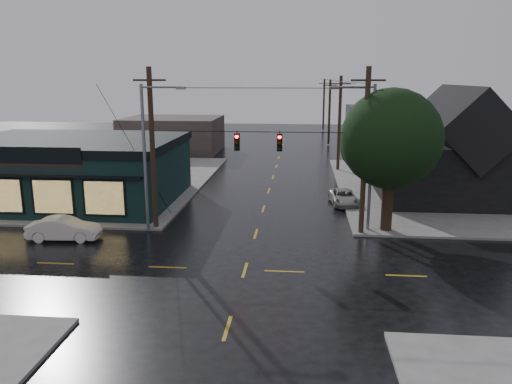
# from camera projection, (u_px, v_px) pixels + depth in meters

# --- Properties ---
(ground_plane) EXTENTS (160.00, 160.00, 0.00)m
(ground_plane) POSITION_uv_depth(u_px,v_px,m) (245.00, 270.00, 25.24)
(ground_plane) COLOR black
(sidewalk_nw) EXTENTS (28.00, 28.00, 0.15)m
(sidewalk_nw) POSITION_uv_depth(u_px,v_px,m) (56.00, 181.00, 46.42)
(sidewalk_nw) COLOR slate
(sidewalk_nw) RESTS_ON ground
(sidewalk_ne) EXTENTS (28.00, 28.00, 0.15)m
(sidewalk_ne) POSITION_uv_depth(u_px,v_px,m) (502.00, 190.00, 42.83)
(sidewalk_ne) COLOR slate
(sidewalk_ne) RESTS_ON ground
(pizza_shop) EXTENTS (16.30, 12.34, 4.90)m
(pizza_shop) POSITION_uv_depth(u_px,v_px,m) (71.00, 169.00, 38.57)
(pizza_shop) COLOR black
(pizza_shop) RESTS_ON ground
(ne_building) EXTENTS (12.60, 11.60, 8.75)m
(ne_building) POSITION_uv_depth(u_px,v_px,m) (458.00, 143.00, 39.37)
(ne_building) COLOR black
(ne_building) RESTS_ON ground
(corner_tree) EXTENTS (6.14, 6.14, 8.81)m
(corner_tree) POSITION_uv_depth(u_px,v_px,m) (391.00, 139.00, 30.16)
(corner_tree) COLOR black
(corner_tree) RESTS_ON ground
(utility_pole_nw) EXTENTS (2.00, 0.32, 10.15)m
(utility_pole_nw) POSITION_uv_depth(u_px,v_px,m) (156.00, 229.00, 32.13)
(utility_pole_nw) COLOR black
(utility_pole_nw) RESTS_ON ground
(utility_pole_ne) EXTENTS (2.00, 0.32, 10.15)m
(utility_pole_ne) POSITION_uv_depth(u_px,v_px,m) (361.00, 234.00, 30.96)
(utility_pole_ne) COLOR black
(utility_pole_ne) RESTS_ON ground
(utility_pole_far_a) EXTENTS (2.00, 0.32, 9.65)m
(utility_pole_far_a) POSITION_uv_depth(u_px,v_px,m) (338.00, 171.00, 51.82)
(utility_pole_far_a) COLOR black
(utility_pole_far_a) RESTS_ON ground
(utility_pole_far_b) EXTENTS (2.00, 0.32, 9.15)m
(utility_pole_far_b) POSITION_uv_depth(u_px,v_px,m) (328.00, 145.00, 71.21)
(utility_pole_far_b) COLOR black
(utility_pole_far_b) RESTS_ON ground
(utility_pole_far_c) EXTENTS (2.00, 0.32, 9.15)m
(utility_pole_far_c) POSITION_uv_depth(u_px,v_px,m) (323.00, 130.00, 90.61)
(utility_pole_far_c) COLOR black
(utility_pole_far_c) RESTS_ON ground
(span_signal_assembly) EXTENTS (13.00, 0.48, 1.23)m
(span_signal_assembly) POSITION_uv_depth(u_px,v_px,m) (258.00, 142.00, 30.25)
(span_signal_assembly) COLOR black
(span_signal_assembly) RESTS_ON ground
(streetlight_nw) EXTENTS (5.40, 0.30, 9.15)m
(streetlight_nw) POSITION_uv_depth(u_px,v_px,m) (148.00, 232.00, 31.48)
(streetlight_nw) COLOR slate
(streetlight_nw) RESTS_ON ground
(streetlight_ne) EXTENTS (5.40, 0.30, 9.15)m
(streetlight_ne) POSITION_uv_depth(u_px,v_px,m) (367.00, 231.00, 31.60)
(streetlight_ne) COLOR slate
(streetlight_ne) RESTS_ON ground
(bg_building_west) EXTENTS (12.00, 10.00, 4.40)m
(bg_building_west) POSITION_uv_depth(u_px,v_px,m) (173.00, 134.00, 64.80)
(bg_building_west) COLOR #3C322C
(bg_building_west) RESTS_ON ground
(bg_building_east) EXTENTS (14.00, 12.00, 5.60)m
(bg_building_east) POSITION_uv_depth(u_px,v_px,m) (401.00, 128.00, 66.82)
(bg_building_east) COLOR black
(bg_building_east) RESTS_ON ground
(sedan_cream) EXTENTS (4.32, 1.80, 1.39)m
(sedan_cream) POSITION_uv_depth(u_px,v_px,m) (64.00, 229.00, 29.77)
(sedan_cream) COLOR silver
(sedan_cream) RESTS_ON ground
(suv_silver) EXTENTS (2.29, 4.25, 1.13)m
(suv_silver) POSITION_uv_depth(u_px,v_px,m) (344.00, 197.00, 38.03)
(suv_silver) COLOR #9A9A8E
(suv_silver) RESTS_ON ground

